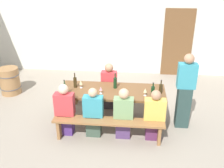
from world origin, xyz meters
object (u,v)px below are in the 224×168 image
at_px(tasting_table, 112,93).
at_px(standing_host, 185,93).
at_px(wine_glass_0, 145,91).
at_px(wooden_door, 177,43).
at_px(wine_bottle_4, 153,91).
at_px(seated_guest_near_0, 65,111).
at_px(wine_bottle_0, 65,89).
at_px(bench_near, 108,124).
at_px(seated_guest_near_1, 93,114).
at_px(seated_guest_near_3, 154,116).
at_px(wine_bottle_1, 75,82).
at_px(seated_guest_near_2, 123,114).
at_px(wine_glass_1, 81,83).
at_px(wine_bottle_3, 161,88).
at_px(wine_barrel, 10,81).
at_px(bench_far, 115,92).
at_px(wine_bottle_2, 115,83).
at_px(seated_guest_far_0, 109,87).
at_px(wine_glass_2, 101,89).

height_order(tasting_table, standing_host, standing_host).
bearing_deg(wine_glass_0, wooden_door, 71.25).
relative_size(wine_bottle_4, wine_glass_0, 1.72).
bearing_deg(seated_guest_near_0, wine_bottle_4, -76.61).
height_order(wine_bottle_0, wine_bottle_4, wine_bottle_0).
xyz_separation_m(bench_near, seated_guest_near_1, (-0.32, 0.15, 0.13)).
bearing_deg(wine_bottle_4, seated_guest_near_3, -85.60).
bearing_deg(wine_glass_0, wine_bottle_1, 170.13).
bearing_deg(seated_guest_near_2, bench_near, 117.77).
height_order(wine_bottle_4, seated_guest_near_0, seated_guest_near_0).
bearing_deg(wine_glass_1, wine_bottle_3, -3.54).
bearing_deg(wine_barrel, wooden_door, 21.17).
distance_m(wine_bottle_1, standing_host, 2.37).
xyz_separation_m(tasting_table, seated_guest_near_0, (-0.90, -0.59, -0.15)).
bearing_deg(wine_glass_0, seated_guest_near_1, -158.99).
height_order(bench_far, seated_guest_near_0, seated_guest_near_0).
bearing_deg(seated_guest_near_1, wine_bottle_1, 37.29).
height_order(wine_bottle_2, seated_guest_near_3, wine_bottle_2).
distance_m(wine_glass_0, seated_guest_near_0, 1.69).
bearing_deg(seated_guest_near_0, tasting_table, -57.04).
bearing_deg(seated_guest_near_2, wine_bottle_0, 76.94).
relative_size(wine_bottle_3, wine_bottle_4, 1.04).
relative_size(bench_near, seated_guest_near_1, 2.08).
xyz_separation_m(wine_glass_0, seated_guest_near_0, (-1.61, -0.40, -0.34)).
height_order(wine_bottle_1, seated_guest_far_0, seated_guest_far_0).
bearing_deg(wine_bottle_2, wine_bottle_3, -9.86).
height_order(seated_guest_near_3, wine_barrel, seated_guest_near_3).
relative_size(wine_glass_0, seated_guest_near_0, 0.15).
xyz_separation_m(seated_guest_near_2, wine_barrel, (-3.20, 1.70, -0.14)).
xyz_separation_m(wine_glass_1, seated_guest_near_2, (0.98, -0.65, -0.37)).
height_order(tasting_table, wine_glass_2, wine_glass_2).
bearing_deg(wine_barrel, wine_glass_2, -25.50).
distance_m(bench_far, seated_guest_near_1, 1.37).
distance_m(wine_bottle_4, standing_host, 0.68).
relative_size(wooden_door, wine_bottle_2, 5.97).
xyz_separation_m(wine_bottle_0, wine_glass_2, (0.74, 0.12, -0.02)).
xyz_separation_m(seated_guest_far_0, wine_barrel, (-2.79, 0.52, -0.18)).
bearing_deg(wine_bottle_0, wine_barrel, 144.24).
height_order(wine_bottle_0, wine_bottle_2, wine_bottle_2).
height_order(tasting_table, bench_far, tasting_table).
height_order(wooden_door, wine_bottle_4, wooden_door).
bearing_deg(tasting_table, seated_guest_near_3, -33.18).
distance_m(wine_glass_2, seated_guest_near_3, 1.24).
xyz_separation_m(wine_bottle_1, standing_host, (2.36, -0.15, -0.07)).
relative_size(tasting_table, bench_near, 1.05).
distance_m(wine_glass_1, wine_glass_2, 0.53).
xyz_separation_m(tasting_table, seated_guest_near_3, (0.90, -0.59, -0.18)).
height_order(wine_bottle_3, wine_bottle_4, wine_bottle_3).
distance_m(wine_bottle_0, seated_guest_near_1, 0.80).
height_order(tasting_table, wine_barrel, tasting_table).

